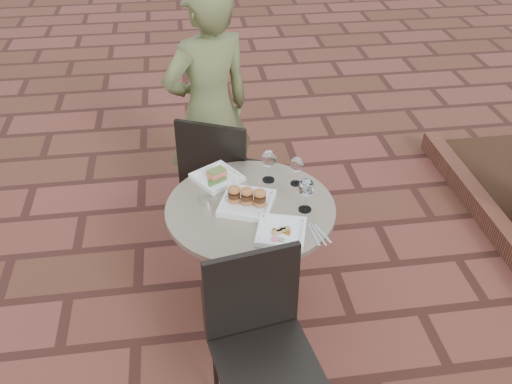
{
  "coord_description": "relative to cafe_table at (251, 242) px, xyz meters",
  "views": [
    {
      "loc": [
        -0.46,
        -2.18,
        2.54
      ],
      "look_at": [
        -0.12,
        0.21,
        0.82
      ],
      "focal_mm": 40.0,
      "sensor_mm": 36.0,
      "label": 1
    }
  ],
  "objects": [
    {
      "name": "plate_salmon",
      "position": [
        -0.15,
        0.28,
        0.26
      ],
      "size": [
        0.32,
        0.32,
        0.06
      ],
      "rotation": [
        0.0,
        0.0,
        0.56
      ],
      "color": "white",
      "rests_on": "cafe_table"
    },
    {
      "name": "wine_glass_right",
      "position": [
        0.28,
        -0.07,
        0.38
      ],
      "size": [
        0.08,
        0.08,
        0.19
      ],
      "color": "white",
      "rests_on": "cafe_table"
    },
    {
      "name": "wine_glass_far",
      "position": [
        0.28,
        0.17,
        0.37
      ],
      "size": [
        0.07,
        0.07,
        0.17
      ],
      "color": "white",
      "rests_on": "cafe_table"
    },
    {
      "name": "diner",
      "position": [
        -0.15,
        0.89,
        0.35
      ],
      "size": [
        0.72,
        0.61,
        1.67
      ],
      "primitive_type": "imported",
      "rotation": [
        0.0,
        0.0,
        3.56
      ],
      "color": "#575F34",
      "rests_on": "ground"
    },
    {
      "name": "wine_glass_mid",
      "position": [
        0.13,
        0.23,
        0.38
      ],
      "size": [
        0.08,
        0.08,
        0.19
      ],
      "color": "white",
      "rests_on": "cafe_table"
    },
    {
      "name": "chair_near",
      "position": [
        -0.05,
        -0.69,
        0.07
      ],
      "size": [
        0.51,
        0.51,
        0.93
      ],
      "rotation": [
        0.0,
        0.0,
        0.18
      ],
      "color": "black",
      "rests_on": "ground"
    },
    {
      "name": "cutlery_set",
      "position": [
        0.3,
        -0.28,
        0.25
      ],
      "size": [
        0.12,
        0.2,
        0.0
      ],
      "primitive_type": null,
      "rotation": [
        0.0,
        0.0,
        0.24
      ],
      "color": "silver",
      "rests_on": "cafe_table"
    },
    {
      "name": "plate_sliders",
      "position": [
        -0.02,
        0.01,
        0.28
      ],
      "size": [
        0.35,
        0.35,
        0.17
      ],
      "rotation": [
        0.0,
        0.0,
        -0.37
      ],
      "color": "white",
      "rests_on": "cafe_table"
    },
    {
      "name": "cafe_table",
      "position": [
        0.0,
        0.0,
        0.0
      ],
      "size": [
        0.9,
        0.9,
        0.73
      ],
      "color": "gray",
      "rests_on": "ground"
    },
    {
      "name": "chair_far",
      "position": [
        -0.12,
        0.65,
        0.07
      ],
      "size": [
        0.58,
        0.58,
        0.93
      ],
      "rotation": [
        0.0,
        0.0,
        2.72
      ],
      "color": "black",
      "rests_on": "ground"
    },
    {
      "name": "plate_tuna",
      "position": [
        0.12,
        -0.25,
        0.26
      ],
      "size": [
        0.29,
        0.29,
        0.03
      ],
      "rotation": [
        0.0,
        0.0,
        -0.28
      ],
      "color": "white",
      "rests_on": "cafe_table"
    },
    {
      "name": "ground",
      "position": [
        0.15,
        -0.21,
        -0.48
      ],
      "size": [
        60.0,
        60.0,
        0.0
      ],
      "primitive_type": "plane",
      "color": "brown",
      "rests_on": "ground"
    },
    {
      "name": "steel_ramekin",
      "position": [
        -0.23,
        0.06,
        0.27
      ],
      "size": [
        0.07,
        0.07,
        0.04
      ],
      "primitive_type": "cylinder",
      "rotation": [
        0.0,
        0.0,
        0.15
      ],
      "color": "silver",
      "rests_on": "cafe_table"
    }
  ]
}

